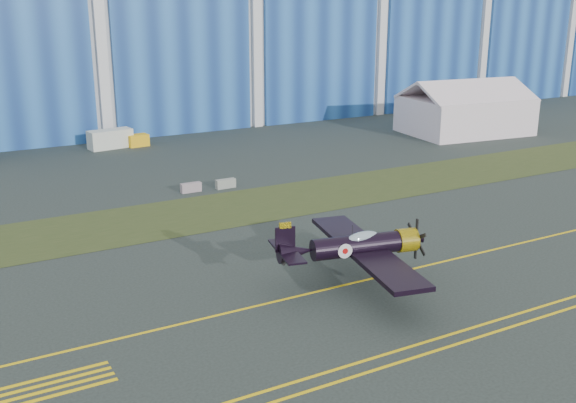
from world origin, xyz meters
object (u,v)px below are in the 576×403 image
shipping_container (110,139)px  tug (138,140)px  tent (465,106)px  warbird (357,246)px

shipping_container → tug: 3.40m
tent → tug: size_ratio=6.78×
shipping_container → tug: shipping_container is taller
warbird → tent: (43.13, 35.92, 1.03)m
shipping_container → tent: bearing=-25.3°
shipping_container → warbird: bearing=-95.3°
warbird → tug: (0.75, 49.42, -1.97)m
tent → shipping_container: 47.89m
tent → tug: 44.59m
tent → shipping_container: size_ratio=3.24×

